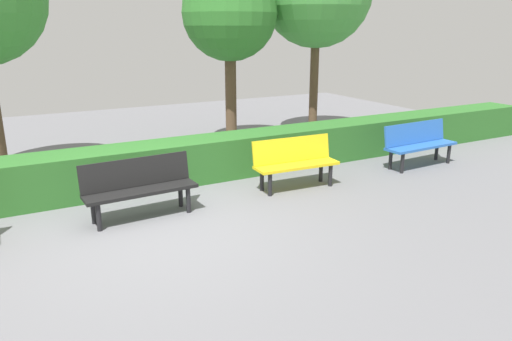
{
  "coord_description": "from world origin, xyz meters",
  "views": [
    {
      "loc": [
        1.74,
        5.96,
        2.7
      ],
      "look_at": [
        -1.68,
        -0.33,
        0.55
      ],
      "focal_mm": 33.79,
      "sensor_mm": 36.0,
      "label": 1
    }
  ],
  "objects_px": {
    "bench_yellow": "(295,160)",
    "tree_mid": "(230,14)",
    "bench_black": "(139,185)",
    "bench_blue": "(419,142)"
  },
  "relations": [
    {
      "from": "bench_black",
      "to": "tree_mid",
      "type": "height_order",
      "value": "tree_mid"
    },
    {
      "from": "bench_black",
      "to": "tree_mid",
      "type": "relative_size",
      "value": 0.41
    },
    {
      "from": "bench_yellow",
      "to": "tree_mid",
      "type": "bearing_deg",
      "value": -93.52
    },
    {
      "from": "bench_black",
      "to": "bench_yellow",
      "type": "bearing_deg",
      "value": 178.43
    },
    {
      "from": "bench_yellow",
      "to": "bench_black",
      "type": "bearing_deg",
      "value": 4.0
    },
    {
      "from": "bench_yellow",
      "to": "bench_black",
      "type": "height_order",
      "value": "same"
    },
    {
      "from": "bench_yellow",
      "to": "tree_mid",
      "type": "height_order",
      "value": "tree_mid"
    },
    {
      "from": "bench_blue",
      "to": "tree_mid",
      "type": "distance_m",
      "value": 4.86
    },
    {
      "from": "bench_black",
      "to": "tree_mid",
      "type": "xyz_separation_m",
      "value": [
        -3.09,
        -3.34,
        2.47
      ]
    },
    {
      "from": "bench_yellow",
      "to": "tree_mid",
      "type": "distance_m",
      "value": 4.13
    }
  ]
}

